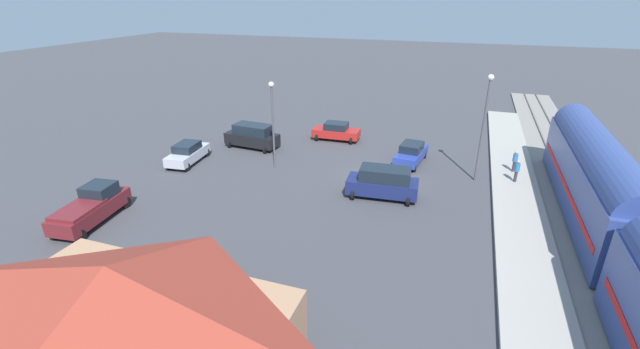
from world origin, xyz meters
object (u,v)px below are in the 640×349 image
(sedan_red, at_px, (336,131))
(light_pole_near_platform, at_px, (485,116))
(sedan_silver, at_px, (188,153))
(light_pole_lot_center, at_px, (273,115))
(pickup_maroon, at_px, (92,207))
(suv_navy, at_px, (383,182))
(sedan_blue, at_px, (411,153))
(suv_black, at_px, (252,136))
(station_building, at_px, (120,334))
(pedestrian_waiting_far, at_px, (515,160))
(pedestrian_on_platform, at_px, (517,169))

(sedan_red, xyz_separation_m, light_pole_near_platform, (-12.94, 5.64, 4.17))
(sedan_silver, relative_size, light_pole_lot_center, 0.66)
(sedan_red, distance_m, light_pole_lot_center, 9.56)
(sedan_silver, bearing_deg, pickup_maroon, 91.86)
(sedan_silver, height_order, suv_navy, suv_navy)
(sedan_blue, xyz_separation_m, sedan_red, (7.74, -3.68, 0.00))
(suv_black, bearing_deg, sedan_blue, -176.13)
(sedan_blue, xyz_separation_m, pickup_maroon, (17.40, 16.60, 0.15))
(station_building, relative_size, sedan_silver, 2.43)
(station_building, relative_size, sedan_blue, 2.42)
(sedan_red, xyz_separation_m, suv_black, (6.63, 4.65, 0.27))
(pedestrian_waiting_far, height_order, suv_navy, suv_navy)
(sedan_silver, distance_m, suv_black, 6.22)
(light_pole_near_platform, bearing_deg, pedestrian_waiting_far, -143.51)
(station_building, distance_m, light_pole_lot_center, 21.73)
(light_pole_lot_center, bearing_deg, suv_black, -43.55)
(station_building, bearing_deg, sedan_blue, -103.00)
(suv_black, xyz_separation_m, light_pole_near_platform, (-19.57, 0.99, 3.90))
(pedestrian_on_platform, bearing_deg, sedan_blue, -13.85)
(station_building, distance_m, pickup_maroon, 14.90)
(pedestrian_waiting_far, bearing_deg, sedan_red, -12.81)
(sedan_silver, bearing_deg, pedestrian_waiting_far, -166.25)
(suv_navy, xyz_separation_m, light_pole_lot_center, (9.46, -2.45, 3.35))
(sedan_silver, xyz_separation_m, pickup_maroon, (-0.34, 10.41, 0.15))
(pickup_maroon, bearing_deg, pedestrian_waiting_far, -146.66)
(sedan_silver, bearing_deg, suv_navy, 176.51)
(pedestrian_on_platform, relative_size, suv_navy, 0.34)
(pedestrian_on_platform, distance_m, light_pole_lot_center, 18.85)
(pedestrian_on_platform, height_order, light_pole_lot_center, light_pole_lot_center)
(station_building, relative_size, suv_navy, 2.25)
(station_building, height_order, pedestrian_on_platform, station_building)
(light_pole_lot_center, bearing_deg, pedestrian_waiting_far, -165.15)
(sedan_red, bearing_deg, pedestrian_waiting_far, 167.19)
(sedan_blue, height_order, sedan_silver, same)
(pedestrian_waiting_far, bearing_deg, pickup_maroon, 33.34)
(pedestrian_waiting_far, bearing_deg, pedestrian_on_platform, 90.05)
(pickup_maroon, bearing_deg, sedan_blue, -136.35)
(light_pole_near_platform, xyz_separation_m, light_pole_lot_center, (15.58, 2.81, -0.55))
(pedestrian_on_platform, xyz_separation_m, sedan_red, (15.73, -5.65, -0.40))
(sedan_silver, distance_m, pickup_maroon, 10.41)
(sedan_blue, xyz_separation_m, suv_black, (14.37, 0.97, 0.27))
(station_building, bearing_deg, sedan_red, -86.64)
(station_building, relative_size, pickup_maroon, 2.02)
(suv_navy, bearing_deg, pedestrian_on_platform, -149.49)
(station_building, xyz_separation_m, pedestrian_waiting_far, (-13.99, -26.10, -1.66))
(pedestrian_on_platform, bearing_deg, station_building, 59.79)
(light_pole_lot_center, bearing_deg, sedan_silver, 10.96)
(pedestrian_waiting_far, relative_size, suv_navy, 0.34)
(sedan_blue, bearing_deg, sedan_silver, 19.24)
(sedan_red, distance_m, suv_navy, 12.86)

